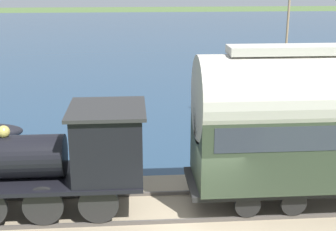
# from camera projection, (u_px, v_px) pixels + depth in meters

# --- Properties ---
(harbor_water) EXTENTS (80.00, 80.00, 0.01)m
(harbor_water) POSITION_uv_depth(u_px,v_px,m) (147.00, 38.00, 55.40)
(harbor_water) COLOR navy
(harbor_water) RESTS_ON ground
(rail_embankment) EXTENTS (4.94, 56.00, 0.50)m
(rail_embankment) POSITION_uv_depth(u_px,v_px,m) (192.00, 213.00, 14.52)
(rail_embankment) COLOR gray
(rail_embankment) RESTS_ON ground
(steam_locomotive) EXTENTS (2.43, 6.21, 3.55)m
(steam_locomotive) POSITION_uv_depth(u_px,v_px,m) (63.00, 153.00, 13.64)
(steam_locomotive) COLOR black
(steam_locomotive) RESTS_ON rail_embankment
(sailboat_green) EXTENTS (2.02, 5.07, 8.92)m
(sailboat_green) POSITION_uv_depth(u_px,v_px,m) (280.00, 125.00, 21.38)
(sailboat_green) COLOR #236B42
(sailboat_green) RESTS_ON harbor_water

